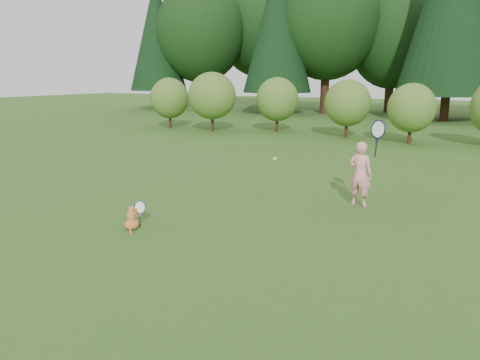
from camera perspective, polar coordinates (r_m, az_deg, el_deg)
The scene contains 5 objects.
ground at distance 8.34m, azimuth -3.81°, elevation -5.62°, with size 100.00×100.00×0.00m, color #1F5317.
shrub_row at distance 20.21m, azimuth 16.08°, elevation 8.67°, with size 28.00×3.00×2.80m, color #547925, non-canonical shape.
child at distance 9.74m, azimuth 14.51°, elevation 0.89°, with size 0.76×0.46×1.99m.
cat at distance 8.33m, azimuth -13.05°, elevation -4.39°, with size 0.41×0.64×0.57m.
tennis_ball at distance 8.23m, azimuth 4.26°, elevation 2.56°, with size 0.08×0.08×0.08m.
Camera 1 is at (4.19, -6.73, 2.60)m, focal length 35.00 mm.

